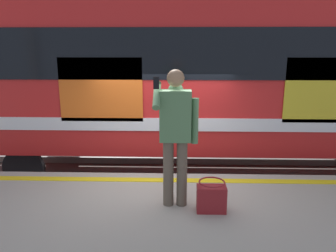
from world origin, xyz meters
TOP-DOWN VIEW (x-y plane):
  - ground_plane at (0.00, 0.00)m, footprint 24.48×24.48m
  - safety_line at (0.00, 0.30)m, footprint 13.49×0.16m
  - track_rail_near at (0.00, -1.44)m, footprint 17.89×0.08m
  - track_rail_far at (0.00, -2.88)m, footprint 17.89×0.08m
  - train_carriage at (-0.89, -2.16)m, footprint 11.50×3.10m
  - passenger at (-0.24, 1.12)m, footprint 0.57×0.55m
  - handbag at (-0.71, 1.30)m, footprint 0.38×0.34m

SIDE VIEW (x-z plane):
  - ground_plane at x=0.00m, z-range 0.00..0.00m
  - track_rail_near at x=0.00m, z-range 0.00..0.16m
  - track_rail_far at x=0.00m, z-range 0.00..0.16m
  - safety_line at x=0.00m, z-range 0.87..0.88m
  - handbag at x=-0.71m, z-range 0.86..1.27m
  - passenger at x=-0.24m, z-range 1.04..2.86m
  - train_carriage at x=-0.89m, z-range 0.54..4.38m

